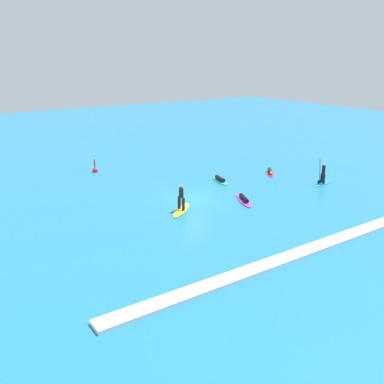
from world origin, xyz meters
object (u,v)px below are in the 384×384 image
surfer_on_red_board (270,172)px  surfer_on_green_board (220,179)px  surfer_on_purple_board (244,199)px  marker_buoy (95,170)px  surfer_on_yellow_board (181,205)px  surfer_on_blue_board (323,178)px

surfer_on_red_board → surfer_on_green_board: (-5.24, 0.60, 0.01)m
surfer_on_purple_board → marker_buoy: 14.93m
surfer_on_red_board → marker_buoy: bearing=-87.8°
surfer_on_red_board → surfer_on_purple_board: bearing=-19.0°
surfer_on_yellow_board → surfer_on_red_board: surfer_on_yellow_board is taller
surfer_on_purple_board → surfer_on_yellow_board: surfer_on_yellow_board is taller
surfer_on_green_board → surfer_on_blue_board: (6.46, -5.39, 0.32)m
surfer_on_green_board → surfer_on_blue_board: size_ratio=1.01×
surfer_on_purple_board → surfer_on_yellow_board: size_ratio=1.18×
surfer_on_red_board → surfer_on_green_board: surfer_on_green_board is taller
surfer_on_yellow_board → surfer_on_blue_board: (13.04, -1.20, 0.07)m
surfer_on_yellow_board → surfer_on_red_board: (11.82, 3.60, -0.26)m
surfer_on_yellow_board → surfer_on_blue_board: surfer_on_blue_board is taller
surfer_on_purple_board → surfer_on_blue_board: surfer_on_blue_board is taller
marker_buoy → surfer_on_yellow_board: bearing=-86.1°
surfer_on_red_board → surfer_on_blue_board: 4.96m
surfer_on_red_board → marker_buoy: (-12.71, 9.36, 0.03)m
surfer_on_yellow_board → marker_buoy: bearing=-125.6°
surfer_on_purple_board → surfer_on_red_board: (6.95, 4.41, 0.01)m
surfer_on_blue_board → marker_buoy: size_ratio=2.01×
surfer_on_green_board → marker_buoy: 11.52m
surfer_on_blue_board → surfer_on_red_board: bearing=-84.9°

